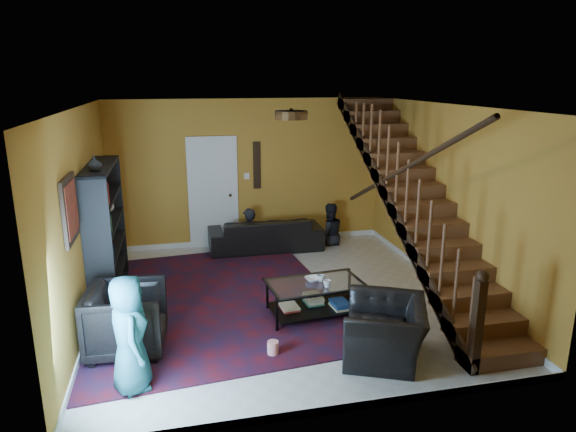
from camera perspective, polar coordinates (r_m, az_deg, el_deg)
name	(u,v)px	position (r m, az deg, el deg)	size (l,w,h in m)	color
floor	(279,299)	(7.70, -1.05, -9.21)	(5.50, 5.50, 0.00)	beige
room	(184,271)	(8.77, -11.44, -6.02)	(5.50, 5.50, 5.50)	#B58228
staircase	(417,200)	(7.92, 14.12, 1.74)	(0.95, 5.02, 3.18)	brown
bookshelf	(107,236)	(7.85, -19.49, -2.09)	(0.35, 1.80, 2.00)	black
door	(213,194)	(9.86, -8.31, 2.40)	(0.82, 0.05, 2.05)	silver
framed_picture	(70,209)	(6.24, -23.08, 0.72)	(0.04, 0.74, 0.74)	maroon
wall_hanging	(257,165)	(9.86, -3.48, 5.65)	(0.14, 0.03, 0.90)	black
ceiling_fixture	(291,115)	(6.24, 0.35, 11.16)	(0.40, 0.40, 0.10)	#3F2814
rug	(206,301)	(7.71, -9.06, -9.27)	(3.69, 4.22, 0.02)	#420B12
sofa	(265,234)	(9.74, -2.52, -1.96)	(2.11, 0.83, 0.62)	black
armchair_left	(127,319)	(6.47, -17.46, -10.91)	(0.88, 0.90, 0.82)	black
armchair_right	(385,330)	(6.20, 10.73, -12.38)	(1.03, 0.90, 0.67)	black
person_adult_a	(249,240)	(9.78, -4.36, -2.71)	(0.46, 0.30, 1.26)	black
person_adult_b	(329,235)	(10.12, 4.57, -2.08)	(0.62, 0.48, 1.27)	black
person_child	(129,334)	(5.63, -17.22, -12.43)	(0.62, 0.40, 1.27)	#174E59
coffee_table	(315,297)	(7.09, 3.07, -8.94)	(1.34, 0.87, 0.49)	black
cup_a	(321,278)	(7.05, 3.64, -6.93)	(0.11, 0.11, 0.09)	#999999
cup_b	(327,284)	(6.87, 4.38, -7.50)	(0.10, 0.10, 0.10)	#999999
bowl	(313,279)	(7.06, 2.77, -7.03)	(0.21, 0.21, 0.05)	#999999
vase	(94,164)	(7.12, -20.71, 5.46)	(0.18, 0.18, 0.19)	#999999
popcorn_bucket	(273,348)	(6.24, -1.69, -14.41)	(0.14, 0.14, 0.16)	red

